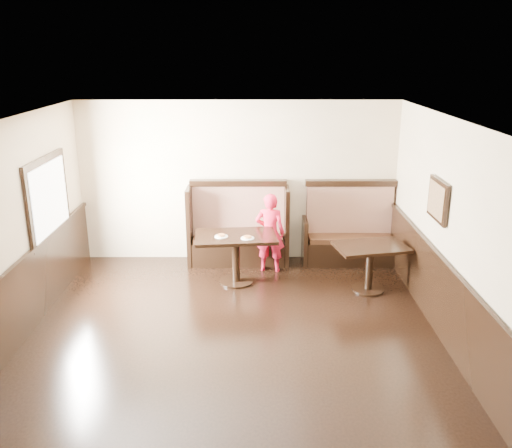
{
  "coord_description": "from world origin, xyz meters",
  "views": [
    {
      "loc": [
        0.29,
        -5.69,
        3.59
      ],
      "look_at": [
        0.31,
        2.35,
        1.0
      ],
      "focal_mm": 38.0,
      "sensor_mm": 36.0,
      "label": 1
    }
  ],
  "objects_px": {
    "booth_neighbor": "(349,236)",
    "table_neighbor": "(370,257)",
    "table_main": "(236,246)",
    "booth_main": "(238,233)",
    "child": "(270,233)"
  },
  "relations": [
    {
      "from": "booth_neighbor",
      "to": "child",
      "type": "xyz_separation_m",
      "value": [
        -1.41,
        -0.42,
        0.2
      ]
    },
    {
      "from": "booth_neighbor",
      "to": "child",
      "type": "relative_size",
      "value": 1.22
    },
    {
      "from": "table_main",
      "to": "table_neighbor",
      "type": "relative_size",
      "value": 1.13
    },
    {
      "from": "booth_neighbor",
      "to": "child",
      "type": "height_order",
      "value": "booth_neighbor"
    },
    {
      "from": "booth_main",
      "to": "child",
      "type": "xyz_separation_m",
      "value": [
        0.54,
        -0.42,
        0.15
      ]
    },
    {
      "from": "table_main",
      "to": "table_neighbor",
      "type": "height_order",
      "value": "table_main"
    },
    {
      "from": "booth_neighbor",
      "to": "table_neighbor",
      "type": "distance_m",
      "value": 1.23
    },
    {
      "from": "child",
      "to": "table_neighbor",
      "type": "bearing_deg",
      "value": 160.8
    },
    {
      "from": "booth_main",
      "to": "booth_neighbor",
      "type": "relative_size",
      "value": 1.06
    },
    {
      "from": "booth_main",
      "to": "child",
      "type": "relative_size",
      "value": 1.29
    },
    {
      "from": "table_main",
      "to": "child",
      "type": "xyz_separation_m",
      "value": [
        0.55,
        0.5,
        0.06
      ]
    },
    {
      "from": "booth_main",
      "to": "booth_neighbor",
      "type": "xyz_separation_m",
      "value": [
        1.95,
        -0.0,
        -0.05
      ]
    },
    {
      "from": "table_neighbor",
      "to": "child",
      "type": "distance_m",
      "value": 1.73
    },
    {
      "from": "booth_neighbor",
      "to": "table_main",
      "type": "bearing_deg",
      "value": -154.86
    },
    {
      "from": "table_main",
      "to": "table_neighbor",
      "type": "distance_m",
      "value": 2.1
    }
  ]
}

